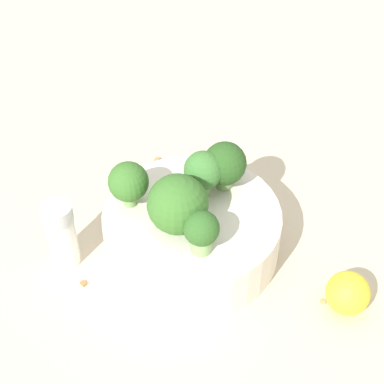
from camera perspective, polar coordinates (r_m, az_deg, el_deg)
The scene contains 12 objects.
ground_plane at distance 0.65m, azimuth 0.00°, elevation -5.12°, with size 3.00×3.00×0.00m, color beige.
bowl at distance 0.64m, azimuth 0.00°, elevation -3.59°, with size 0.17×0.17×0.05m, color silver.
broccoli_floret_0 at distance 0.61m, azimuth -5.67°, elevation 0.84°, with size 0.04×0.04×0.05m.
broccoli_floret_1 at distance 0.58m, azimuth -1.28°, elevation -1.15°, with size 0.06×0.06×0.06m.
broccoli_floret_2 at distance 0.57m, azimuth 0.84°, elevation -3.49°, with size 0.03×0.03×0.04m.
broccoli_floret_3 at distance 0.62m, azimuth 0.91°, elevation 1.86°, with size 0.04×0.04×0.05m.
broccoli_floret_4 at distance 0.63m, azimuth 2.92°, elevation 2.46°, with size 0.04×0.04×0.05m.
pepper_shaker at distance 0.63m, azimuth -11.55°, elevation -3.71°, with size 0.03×0.03×0.08m.
lemon_wedge at distance 0.61m, azimuth 13.69°, elevation -8.72°, with size 0.04×0.04×0.04m, color yellow.
almond_crumb_0 at distance 0.62m, azimuth 11.58°, elevation -9.46°, with size 0.01×0.00×0.01m, color tan.
almond_crumb_1 at distance 0.75m, azimuth -3.12°, elevation 2.98°, with size 0.01×0.00×0.01m, color #AD7F4C.
almond_crumb_2 at distance 0.63m, azimuth -9.65°, elevation -7.93°, with size 0.01×0.00×0.01m, color olive.
Camera 1 is at (0.15, -0.40, 0.49)m, focal length 60.00 mm.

